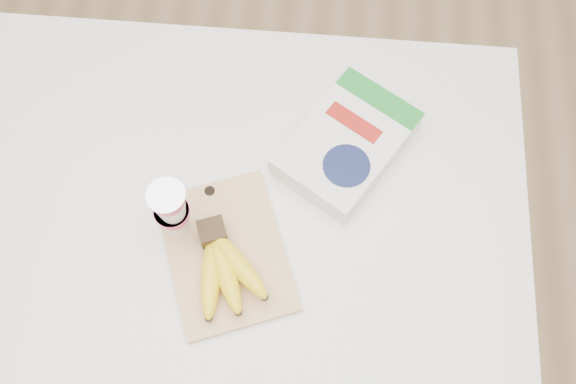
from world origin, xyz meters
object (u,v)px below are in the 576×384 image
object	(u,v)px
bananas	(224,267)
yogurt_stack	(172,210)
table	(219,277)
cutting_board	(226,253)
cereal_box	(347,144)

from	to	relation	value
bananas	yogurt_stack	size ratio (longest dim) A/B	1.24
bananas	table	bearing A→B (deg)	120.82
cutting_board	yogurt_stack	distance (m)	0.13
table	cereal_box	distance (m)	0.59
cutting_board	yogurt_stack	xyz separation A→B (m)	(-0.09, 0.04, 0.09)
table	yogurt_stack	world-z (taller)	yogurt_stack
cutting_board	bananas	xyz separation A→B (m)	(0.00, -0.04, 0.03)
yogurt_stack	cereal_box	bearing A→B (deg)	32.61
cutting_board	yogurt_stack	world-z (taller)	yogurt_stack
yogurt_stack	table	bearing A→B (deg)	66.24
table	yogurt_stack	bearing A→B (deg)	-113.76
cereal_box	yogurt_stack	bearing A→B (deg)	-114.83
bananas	cereal_box	distance (m)	0.34
table	cutting_board	world-z (taller)	cutting_board
table	cutting_board	size ratio (longest dim) A/B	4.45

